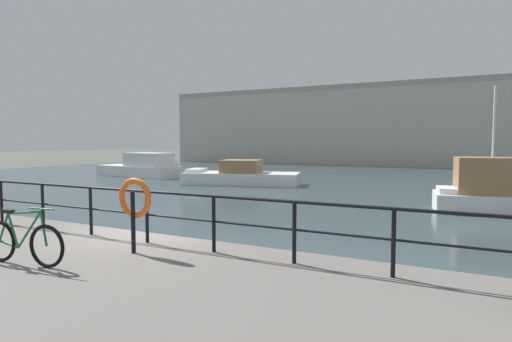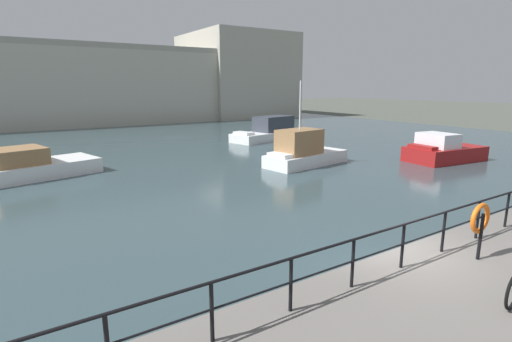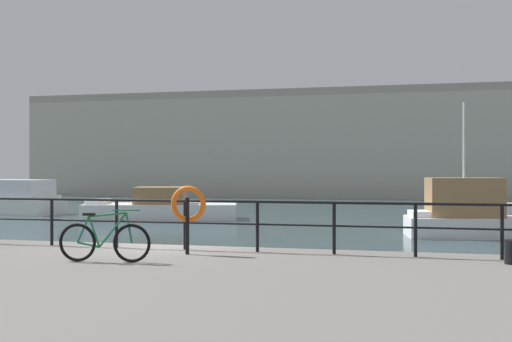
{
  "view_description": "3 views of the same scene",
  "coord_description": "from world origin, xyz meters",
  "px_view_note": "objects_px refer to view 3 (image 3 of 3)",
  "views": [
    {
      "loc": [
        6.57,
        -7.24,
        3.06
      ],
      "look_at": [
        -0.41,
        6.46,
        1.98
      ],
      "focal_mm": 29.33,
      "sensor_mm": 36.0,
      "label": 1
    },
    {
      "loc": [
        -8.08,
        -5.8,
        5.09
      ],
      "look_at": [
        -0.44,
        6.01,
        1.97
      ],
      "focal_mm": 27.0,
      "sensor_mm": 36.0,
      "label": 2
    },
    {
      "loc": [
        5.59,
        -13.78,
        2.73
      ],
      "look_at": [
        1.36,
        3.23,
        2.68
      ],
      "focal_mm": 45.0,
      "sensor_mm": 36.0,
      "label": 3
    }
  ],
  "objects_px": {
    "moored_harbor_tender": "(160,208)",
    "life_ring_stand": "(188,206)",
    "parked_bicycle": "(104,241)",
    "moored_small_launch": "(474,214)",
    "moored_red_daysailer": "(6,200)",
    "harbor_building": "(426,144)"
  },
  "relations": [
    {
      "from": "moored_harbor_tender",
      "to": "life_ring_stand",
      "type": "bearing_deg",
      "value": 99.27
    },
    {
      "from": "parked_bicycle",
      "to": "life_ring_stand",
      "type": "xyz_separation_m",
      "value": [
        1.13,
        1.46,
        0.59
      ]
    },
    {
      "from": "moored_small_launch",
      "to": "moored_red_daysailer",
      "type": "distance_m",
      "value": 27.72
    },
    {
      "from": "moored_small_launch",
      "to": "parked_bicycle",
      "type": "relative_size",
      "value": 3.54
    },
    {
      "from": "moored_harbor_tender",
      "to": "parked_bicycle",
      "type": "relative_size",
      "value": 4.9
    },
    {
      "from": "moored_harbor_tender",
      "to": "moored_red_daysailer",
      "type": "xyz_separation_m",
      "value": [
        -10.94,
        1.92,
        0.2
      ]
    },
    {
      "from": "harbor_building",
      "to": "parked_bicycle",
      "type": "height_order",
      "value": "harbor_building"
    },
    {
      "from": "moored_small_launch",
      "to": "moored_red_daysailer",
      "type": "xyz_separation_m",
      "value": [
        -26.7,
        7.43,
        -0.09
      ]
    },
    {
      "from": "life_ring_stand",
      "to": "parked_bicycle",
      "type": "bearing_deg",
      "value": -127.72
    },
    {
      "from": "harbor_building",
      "to": "moored_red_daysailer",
      "type": "xyz_separation_m",
      "value": [
        -25.46,
        -32.05,
        -4.48
      ]
    },
    {
      "from": "moored_small_launch",
      "to": "moored_red_daysailer",
      "type": "height_order",
      "value": "moored_small_launch"
    },
    {
      "from": "harbor_building",
      "to": "life_ring_stand",
      "type": "height_order",
      "value": "harbor_building"
    },
    {
      "from": "harbor_building",
      "to": "moored_red_daysailer",
      "type": "bearing_deg",
      "value": -128.46
    },
    {
      "from": "parked_bicycle",
      "to": "harbor_building",
      "type": "bearing_deg",
      "value": 76.06
    },
    {
      "from": "moored_harbor_tender",
      "to": "moored_small_launch",
      "type": "height_order",
      "value": "moored_small_launch"
    },
    {
      "from": "harbor_building",
      "to": "life_ring_stand",
      "type": "bearing_deg",
      "value": -95.85
    },
    {
      "from": "moored_red_daysailer",
      "to": "parked_bicycle",
      "type": "relative_size",
      "value": 4.83
    },
    {
      "from": "moored_harbor_tender",
      "to": "moored_red_daysailer",
      "type": "bearing_deg",
      "value": -24.64
    },
    {
      "from": "life_ring_stand",
      "to": "harbor_building",
      "type": "bearing_deg",
      "value": 84.15
    },
    {
      "from": "moored_harbor_tender",
      "to": "life_ring_stand",
      "type": "distance_m",
      "value": 22.13
    },
    {
      "from": "harbor_building",
      "to": "parked_bicycle",
      "type": "xyz_separation_m",
      "value": [
        -6.67,
        -55.61,
        -3.92
      ]
    },
    {
      "from": "moored_small_launch",
      "to": "parked_bicycle",
      "type": "height_order",
      "value": "moored_small_launch"
    }
  ]
}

